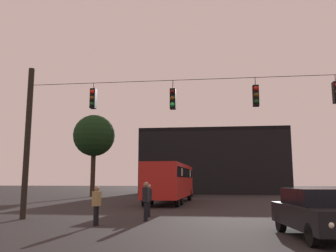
# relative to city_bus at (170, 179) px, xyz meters

# --- Properties ---
(ground_plane) EXTENTS (168.00, 168.00, 0.00)m
(ground_plane) POSITION_rel_city_bus_xyz_m (3.33, 1.08, -1.87)
(ground_plane) COLOR black
(ground_plane) RESTS_ON ground
(overhead_signal_span) EXTENTS (17.80, 0.44, 7.22)m
(overhead_signal_span) POSITION_rel_city_bus_xyz_m (3.33, -12.40, 2.28)
(overhead_signal_span) COLOR black
(overhead_signal_span) RESTS_ON ground
(city_bus) EXTENTS (2.93, 11.09, 3.00)m
(city_bus) POSITION_rel_city_bus_xyz_m (0.00, 0.00, 0.00)
(city_bus) COLOR #B21E19
(city_bus) RESTS_ON ground
(car_near_right) EXTENTS (2.25, 4.47, 1.52)m
(car_near_right) POSITION_rel_city_bus_xyz_m (6.58, -16.40, -1.07)
(car_near_right) COLOR black
(car_near_right) RESTS_ON ground
(car_far_left) EXTENTS (2.08, 4.43, 1.52)m
(car_far_left) POSITION_rel_city_bus_xyz_m (0.10, 10.72, -1.07)
(car_far_left) COLOR black
(car_far_left) RESTS_ON ground
(pedestrian_crossing_left) EXTENTS (0.26, 0.37, 1.70)m
(pedestrian_crossing_left) POSITION_rel_city_bus_xyz_m (0.36, -12.50, -0.90)
(pedestrian_crossing_left) COLOR black
(pedestrian_crossing_left) RESTS_ON ground
(pedestrian_crossing_center) EXTENTS (0.29, 0.39, 1.55)m
(pedestrian_crossing_center) POSITION_rel_city_bus_xyz_m (-1.31, -14.26, -1.00)
(pedestrian_crossing_center) COLOR black
(pedestrian_crossing_center) RESTS_ON ground
(pedestrian_crossing_right) EXTENTS (0.26, 0.37, 1.57)m
(pedestrian_crossing_right) POSITION_rel_city_bus_xyz_m (0.15, -10.64, -0.98)
(pedestrian_crossing_right) COLOR black
(pedestrian_crossing_right) RESTS_ON ground
(corner_building) EXTENTS (19.22, 13.14, 8.54)m
(corner_building) POSITION_rel_city_bus_xyz_m (3.50, 23.16, 2.40)
(corner_building) COLOR black
(corner_building) RESTS_ON ground
(tree_left_silhouette) EXTENTS (4.68, 4.68, 9.14)m
(tree_left_silhouette) POSITION_rel_city_bus_xyz_m (-9.91, 10.17, 4.88)
(tree_left_silhouette) COLOR #2D2116
(tree_left_silhouette) RESTS_ON ground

